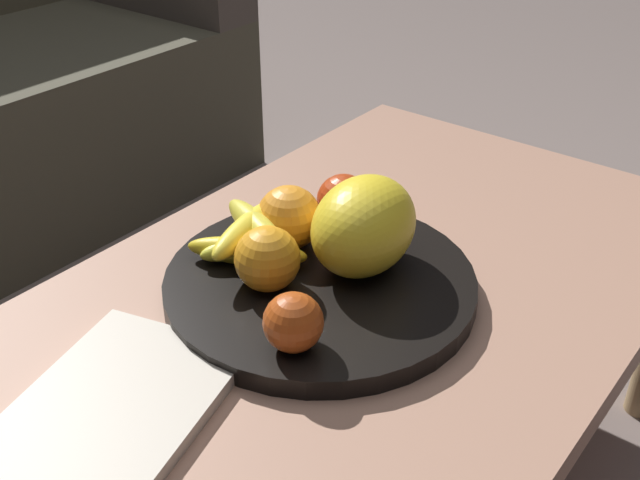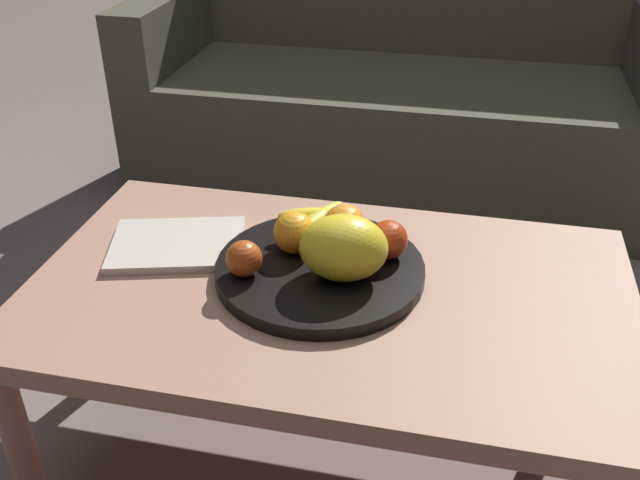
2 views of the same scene
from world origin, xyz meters
TOP-DOWN VIEW (x-y plane):
  - coffee_table at (0.00, 0.00)m, footprint 1.06×0.62m
  - fruit_bowl at (-0.02, 0.03)m, footprint 0.37×0.37m
  - melon_large_front at (0.02, 0.00)m, footprint 0.17×0.13m
  - orange_front at (-0.08, 0.06)m, footprint 0.08×0.08m
  - orange_left at (0.01, 0.10)m, footprint 0.08×0.08m
  - apple_front at (-0.14, -0.03)m, footprint 0.06×0.06m
  - apple_left at (0.09, 0.08)m, footprint 0.07×0.07m
  - banana_bunch at (-0.04, 0.12)m, footprint 0.17×0.15m
  - magazine at (-0.31, 0.06)m, footprint 0.29×0.24m

SIDE VIEW (x-z plane):
  - coffee_table at x=0.00m, z-range 0.16..0.56m
  - magazine at x=-0.31m, z-range 0.41..0.42m
  - fruit_bowl at x=-0.02m, z-range 0.41..0.43m
  - banana_bunch at x=-0.04m, z-range 0.43..0.49m
  - apple_front at x=-0.14m, z-range 0.43..0.50m
  - apple_left at x=0.09m, z-range 0.43..0.50m
  - orange_front at x=-0.08m, z-range 0.43..0.51m
  - orange_left at x=0.01m, z-range 0.43..0.51m
  - melon_large_front at x=0.02m, z-range 0.43..0.55m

